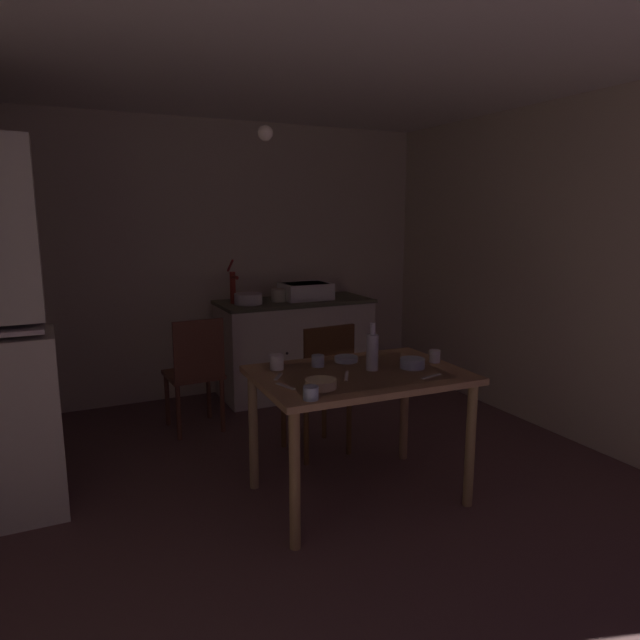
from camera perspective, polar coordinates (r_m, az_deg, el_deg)
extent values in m
plane|color=brown|center=(3.62, -2.29, -16.64)|extent=(5.29, 5.29, 0.00)
cube|color=beige|center=(5.27, -11.70, 5.89)|extent=(4.39, 0.10, 2.48)
cube|color=beige|center=(4.57, 23.83, 4.51)|extent=(0.10, 4.28, 2.48)
cube|color=white|center=(3.33, -2.65, 25.84)|extent=(4.39, 4.28, 0.10)
cube|color=silver|center=(5.28, -2.56, -2.86)|extent=(1.38, 0.60, 0.85)
cube|color=#4F533C|center=(5.20, -2.60, 1.88)|extent=(1.41, 0.63, 0.03)
sphere|color=#2D2823|center=(4.91, -3.36, -3.39)|extent=(0.02, 0.02, 0.02)
cube|color=white|center=(5.23, -1.46, 2.94)|extent=(0.44, 0.34, 0.15)
cube|color=black|center=(5.22, -1.46, 3.71)|extent=(0.38, 0.28, 0.01)
cylinder|color=maroon|center=(5.03, -8.82, 3.25)|extent=(0.05, 0.05, 0.28)
cylinder|color=maroon|center=(4.95, -8.61, 4.31)|extent=(0.03, 0.12, 0.03)
cylinder|color=maroon|center=(5.07, -9.08, 5.46)|extent=(0.02, 0.16, 0.12)
cylinder|color=white|center=(4.98, -7.27, 2.14)|extent=(0.25, 0.25, 0.09)
cylinder|color=beige|center=(5.11, -4.20, 2.52)|extent=(0.14, 0.14, 0.11)
cube|color=#9A744D|center=(3.26, 3.98, -5.57)|extent=(1.22, 0.86, 0.04)
cube|color=white|center=(3.25, 3.99, -5.28)|extent=(0.95, 0.67, 0.00)
cylinder|color=#967247|center=(2.89, -2.57, -15.91)|extent=(0.06, 0.06, 0.73)
cylinder|color=olive|center=(3.39, 14.96, -12.17)|extent=(0.06, 0.06, 0.73)
cylinder|color=#93764F|center=(3.50, -6.77, -11.11)|extent=(0.06, 0.06, 0.73)
cylinder|color=#946D48|center=(3.92, 8.54, -8.74)|extent=(0.06, 0.06, 0.73)
cube|color=#50321A|center=(3.97, -0.44, -7.04)|extent=(0.43, 0.43, 0.03)
cube|color=#4C3018|center=(3.75, 0.96, -4.16)|extent=(0.38, 0.05, 0.47)
cylinder|color=#50321A|center=(4.27, 0.42, -9.08)|extent=(0.04, 0.04, 0.44)
cylinder|color=#50321A|center=(4.11, -3.72, -9.87)|extent=(0.04, 0.04, 0.44)
cylinder|color=#50321A|center=(4.00, 2.95, -10.49)|extent=(0.04, 0.04, 0.44)
cylinder|color=#50321A|center=(3.83, -1.40, -11.43)|extent=(0.04, 0.04, 0.44)
cube|color=#562F21|center=(4.49, -12.71, -5.39)|extent=(0.42, 0.42, 0.03)
cube|color=brown|center=(4.26, -12.14, -2.94)|extent=(0.38, 0.05, 0.44)
cylinder|color=#562F21|center=(4.76, -11.20, -7.27)|extent=(0.04, 0.04, 0.42)
cylinder|color=#562F21|center=(4.67, -15.21, -7.78)|extent=(0.04, 0.04, 0.42)
cylinder|color=#562F21|center=(4.45, -9.85, -8.49)|extent=(0.04, 0.04, 0.42)
cylinder|color=#562F21|center=(4.36, -14.13, -9.07)|extent=(0.04, 0.04, 0.42)
cylinder|color=beige|center=(2.95, 0.08, -6.47)|extent=(0.17, 0.17, 0.05)
cylinder|color=#9EB2C6|center=(3.47, 2.66, -3.96)|extent=(0.14, 0.14, 0.03)
cylinder|color=#9EB2C6|center=(3.37, 9.33, -4.33)|extent=(0.15, 0.15, 0.06)
cylinder|color=#9EB2C6|center=(2.76, -0.94, -7.40)|extent=(0.08, 0.08, 0.07)
cylinder|color=#9EB2C6|center=(3.35, -0.21, -4.15)|extent=(0.08, 0.08, 0.07)
cylinder|color=white|center=(3.30, -4.40, -4.26)|extent=(0.08, 0.08, 0.09)
cylinder|color=white|center=(3.51, 11.54, -3.61)|extent=(0.07, 0.07, 0.08)
cylinder|color=#B7BCC1|center=(3.27, 5.31, -3.28)|extent=(0.07, 0.07, 0.21)
cylinder|color=#B7BCC1|center=(3.24, 5.36, -0.89)|extent=(0.03, 0.03, 0.07)
cube|color=silver|center=(3.16, 2.72, -5.65)|extent=(0.10, 0.16, 0.00)
cube|color=beige|center=(3.15, -4.26, -5.74)|extent=(0.09, 0.12, 0.00)
cube|color=beige|center=(3.21, 11.19, -5.61)|extent=(0.15, 0.06, 0.00)
cube|color=beige|center=(2.98, -3.51, -6.71)|extent=(0.06, 0.14, 0.00)
sphere|color=#F9EFCC|center=(3.07, -5.56, 18.33)|extent=(0.08, 0.08, 0.08)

